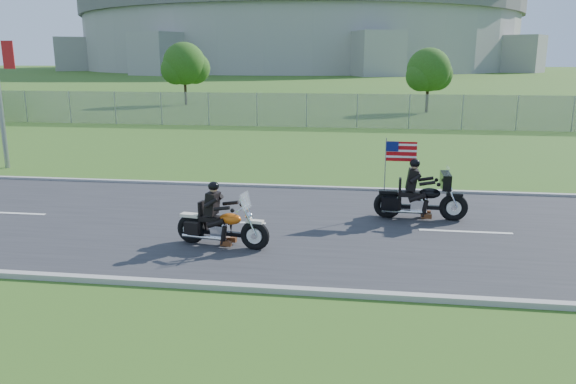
# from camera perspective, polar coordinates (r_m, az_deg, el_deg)

# --- Properties ---
(ground) EXTENTS (420.00, 420.00, 0.00)m
(ground) POSITION_cam_1_polar(r_m,az_deg,el_deg) (14.11, 1.33, -3.53)
(ground) COLOR #2A531A
(ground) RESTS_ON ground
(road) EXTENTS (120.00, 8.00, 0.04)m
(road) POSITION_cam_1_polar(r_m,az_deg,el_deg) (14.10, 1.33, -3.45)
(road) COLOR #28282B
(road) RESTS_ON ground
(curb_north) EXTENTS (120.00, 0.18, 0.12)m
(curb_north) POSITION_cam_1_polar(r_m,az_deg,el_deg) (17.98, 2.82, 0.42)
(curb_north) COLOR #9E9B93
(curb_north) RESTS_ON ground
(curb_south) EXTENTS (120.00, 0.18, 0.12)m
(curb_south) POSITION_cam_1_polar(r_m,az_deg,el_deg) (10.32, -1.30, -9.89)
(curb_south) COLOR #9E9B93
(curb_south) RESTS_ON ground
(fence) EXTENTS (60.00, 0.03, 2.00)m
(fence) POSITION_cam_1_polar(r_m,az_deg,el_deg) (34.17, -3.18, 8.36)
(fence) COLOR gray
(fence) RESTS_ON ground
(stadium) EXTENTS (140.40, 140.40, 29.20)m
(stadium) POSITION_cam_1_polar(r_m,az_deg,el_deg) (185.00, 1.27, 17.25)
(stadium) COLOR #A3A099
(stadium) RESTS_ON ground
(tree_fence_near) EXTENTS (3.52, 3.28, 4.75)m
(tree_fence_near) POSITION_cam_1_polar(r_m,az_deg,el_deg) (43.67, 14.14, 11.73)
(tree_fence_near) COLOR #382316
(tree_fence_near) RESTS_ON ground
(tree_fence_mid) EXTENTS (3.96, 3.69, 5.30)m
(tree_fence_mid) POSITION_cam_1_polar(r_m,az_deg,el_deg) (49.90, -10.41, 12.50)
(tree_fence_mid) COLOR #382316
(tree_fence_mid) RESTS_ON ground
(motorcycle_lead) EXTENTS (2.22, 0.78, 1.50)m
(motorcycle_lead) POSITION_cam_1_polar(r_m,az_deg,el_deg) (12.58, -6.85, -3.50)
(motorcycle_lead) COLOR black
(motorcycle_lead) RESTS_ON ground
(motorcycle_follow) EXTENTS (2.41, 0.79, 2.01)m
(motorcycle_follow) POSITION_cam_1_polar(r_m,az_deg,el_deg) (14.91, 13.30, -0.74)
(motorcycle_follow) COLOR black
(motorcycle_follow) RESTS_ON ground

